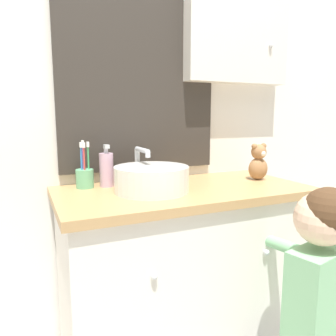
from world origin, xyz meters
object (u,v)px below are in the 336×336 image
(toothbrush_holder, at_px, (85,177))
(soap_dispenser, at_px, (106,169))
(teddy_bear, at_px, (258,163))
(sink_basin, at_px, (151,178))
(child_figure, at_px, (316,292))

(toothbrush_holder, bearing_deg, soap_dispenser, -5.01)
(soap_dispenser, bearing_deg, teddy_bear, -11.73)
(sink_basin, distance_m, teddy_bear, 0.56)
(soap_dispenser, xyz_separation_m, teddy_bear, (0.70, -0.15, 0.01))
(child_figure, height_order, teddy_bear, teddy_bear)
(child_figure, bearing_deg, soap_dispenser, 129.40)
(sink_basin, xyz_separation_m, toothbrush_holder, (-0.24, 0.17, -0.01))
(sink_basin, relative_size, toothbrush_holder, 1.76)
(teddy_bear, bearing_deg, soap_dispenser, 168.27)
(sink_basin, distance_m, soap_dispenser, 0.22)
(sink_basin, xyz_separation_m, teddy_bear, (0.56, 0.02, 0.03))
(soap_dispenser, bearing_deg, sink_basin, -49.03)
(toothbrush_holder, bearing_deg, teddy_bear, -10.97)
(toothbrush_holder, relative_size, teddy_bear, 1.15)
(sink_basin, relative_size, teddy_bear, 2.03)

